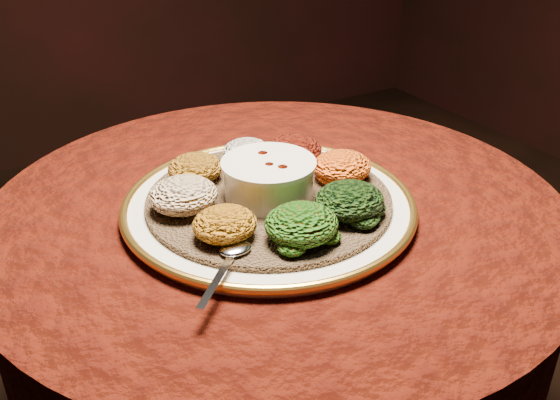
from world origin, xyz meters
TOP-DOWN VIEW (x-y plane):
  - table at (0.00, 0.00)m, footprint 0.96×0.96m
  - platter at (-0.03, -0.02)m, footprint 0.58×0.58m
  - injera at (-0.03, -0.02)m, footprint 0.46×0.46m
  - stew_bowl at (-0.03, -0.02)m, footprint 0.15×0.15m
  - spoon at (-0.15, -0.14)m, footprint 0.12×0.11m
  - portion_ayib at (0.00, 0.11)m, footprint 0.08×0.08m
  - portion_kitfo at (0.07, 0.07)m, footprint 0.10×0.09m
  - portion_tikil at (0.11, -0.03)m, footprint 0.10×0.09m
  - portion_gomen at (0.05, -0.13)m, footprint 0.11×0.10m
  - portion_mixveg at (-0.05, -0.15)m, footprint 0.11×0.10m
  - portion_kik at (-0.14, -0.10)m, footprint 0.09×0.09m
  - portion_timatim at (-0.16, 0.01)m, footprint 0.10×0.10m
  - portion_shiro at (-0.10, 0.09)m, footprint 0.09×0.09m

SIDE VIEW (x-z plane):
  - table at x=0.00m, z-range 0.19..0.92m
  - platter at x=-0.03m, z-range 0.73..0.76m
  - injera at x=-0.03m, z-range 0.75..0.76m
  - spoon at x=-0.15m, z-range 0.76..0.77m
  - portion_ayib at x=0.00m, z-range 0.76..0.80m
  - portion_kik at x=-0.14m, z-range 0.76..0.81m
  - portion_shiro at x=-0.10m, z-range 0.76..0.81m
  - portion_kitfo at x=0.07m, z-range 0.76..0.81m
  - portion_tikil at x=0.11m, z-range 0.76..0.81m
  - portion_timatim at x=-0.16m, z-range 0.76..0.81m
  - portion_gomen at x=0.05m, z-range 0.76..0.81m
  - portion_mixveg at x=-0.05m, z-range 0.76..0.81m
  - stew_bowl at x=-0.03m, z-range 0.77..0.83m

